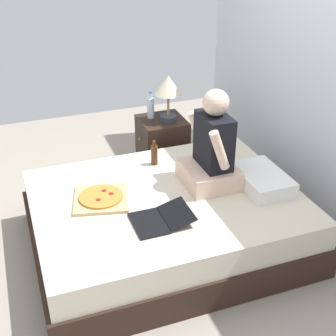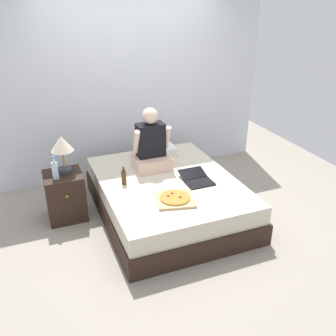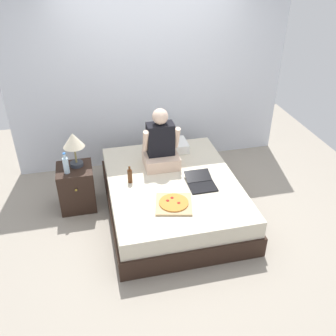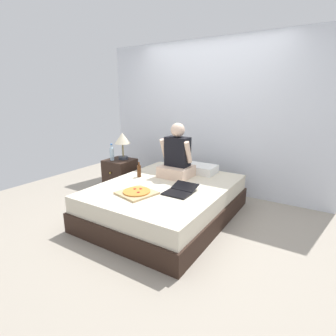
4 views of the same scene
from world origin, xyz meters
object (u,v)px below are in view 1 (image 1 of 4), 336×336
(nightstand_left, at_px, (162,146))
(water_bottle, at_px, (151,107))
(laptop, at_px, (158,220))
(beer_bottle_on_bed, at_px, (154,155))
(bed, at_px, (166,221))
(pizza_box, at_px, (101,198))
(lamp_on_left_nightstand, at_px, (168,88))
(person_seated, at_px, (212,151))

(nightstand_left, xyz_separation_m, water_bottle, (-0.08, -0.09, 0.40))
(nightstand_left, relative_size, laptop, 1.39)
(beer_bottle_on_bed, bearing_deg, bed, -8.66)
(water_bottle, height_order, pizza_box, water_bottle)
(bed, bearing_deg, lamp_on_left_nightstand, 159.08)
(laptop, bearing_deg, bed, 150.65)
(nightstand_left, relative_size, beer_bottle_on_bed, 2.62)
(person_seated, height_order, laptop, person_seated)
(water_bottle, xyz_separation_m, beer_bottle_on_bed, (0.74, -0.21, -0.13))
(lamp_on_left_nightstand, distance_m, beer_bottle_on_bed, 0.79)
(lamp_on_left_nightstand, bearing_deg, water_bottle, -130.60)
(laptop, height_order, beer_bottle_on_bed, beer_bottle_on_bed)
(bed, bearing_deg, person_seated, 98.95)
(bed, distance_m, nightstand_left, 1.23)
(water_bottle, bearing_deg, person_seated, 5.01)
(bed, bearing_deg, pizza_box, -102.37)
(lamp_on_left_nightstand, distance_m, laptop, 1.62)
(bed, relative_size, laptop, 4.98)
(bed, bearing_deg, water_bottle, 166.85)
(laptop, xyz_separation_m, pizza_box, (-0.42, -0.31, -0.00))
(beer_bottle_on_bed, bearing_deg, pizza_box, -54.09)
(lamp_on_left_nightstand, bearing_deg, nightstand_left, -128.63)
(bed, xyz_separation_m, laptop, (0.31, -0.17, 0.26))
(pizza_box, bearing_deg, laptop, 36.64)
(lamp_on_left_nightstand, distance_m, person_seated, 1.08)
(nightstand_left, xyz_separation_m, laptop, (1.48, -0.56, 0.20))
(lamp_on_left_nightstand, relative_size, person_seated, 0.58)
(laptop, relative_size, beer_bottle_on_bed, 1.89)
(nightstand_left, relative_size, pizza_box, 1.20)
(bed, height_order, lamp_on_left_nightstand, lamp_on_left_nightstand)
(lamp_on_left_nightstand, relative_size, beer_bottle_on_bed, 2.05)
(water_bottle, bearing_deg, beer_bottle_on_bed, -16.20)
(beer_bottle_on_bed, bearing_deg, nightstand_left, 155.15)
(bed, xyz_separation_m, beer_bottle_on_bed, (-0.51, 0.08, 0.33))
(lamp_on_left_nightstand, bearing_deg, beer_bottle_on_bed, -29.87)
(lamp_on_left_nightstand, xyz_separation_m, pizza_box, (1.02, -0.92, -0.42))
(laptop, relative_size, pizza_box, 0.86)
(person_seated, bearing_deg, laptop, -56.83)
(bed, height_order, beer_bottle_on_bed, beer_bottle_on_bed)
(nightstand_left, bearing_deg, pizza_box, -39.18)
(laptop, bearing_deg, person_seated, 123.17)
(beer_bottle_on_bed, bearing_deg, water_bottle, 163.80)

